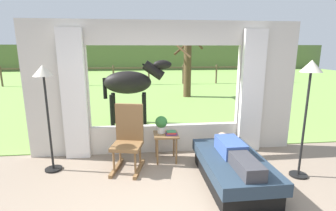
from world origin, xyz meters
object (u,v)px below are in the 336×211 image
at_px(recliner_sofa, 233,169).
at_px(potted_plant, 161,123).
at_px(side_table, 166,139).
at_px(floor_lamp_right, 309,84).
at_px(floor_lamp_left, 45,86).
at_px(book_stack, 171,133).
at_px(reclining_person, 235,152).
at_px(horse, 131,83).
at_px(pasture_tree, 187,66).
at_px(rocking_chair, 128,138).

bearing_deg(recliner_sofa, potted_plant, 136.34).
bearing_deg(side_table, floor_lamp_right, -21.35).
xyz_separation_m(floor_lamp_left, floor_lamp_right, (4.06, -0.65, 0.07)).
distance_m(recliner_sofa, book_stack, 1.24).
height_order(side_table, potted_plant, potted_plant).
bearing_deg(book_stack, recliner_sofa, -44.49).
xyz_separation_m(reclining_person, book_stack, (-0.85, 0.89, 0.03)).
relative_size(horse, pasture_tree, 0.61).
height_order(recliner_sofa, rocking_chair, rocking_chair).
relative_size(recliner_sofa, reclining_person, 1.19).
bearing_deg(floor_lamp_right, rocking_chair, 167.57).
height_order(side_table, floor_lamp_left, floor_lamp_left).
bearing_deg(rocking_chair, potted_plant, 37.03).
distance_m(potted_plant, horse, 2.39).
relative_size(book_stack, floor_lamp_left, 0.11).
distance_m(recliner_sofa, floor_lamp_left, 3.24).
distance_m(side_table, floor_lamp_left, 2.22).
bearing_deg(floor_lamp_right, recliner_sofa, -176.12).
xyz_separation_m(rocking_chair, pasture_tree, (2.19, 6.39, 0.79)).
height_order(recliner_sofa, potted_plant, potted_plant).
relative_size(book_stack, horse, 0.11).
bearing_deg(rocking_chair, side_table, 29.85).
relative_size(side_table, pasture_tree, 0.17).
height_order(rocking_chair, horse, horse).
distance_m(reclining_person, book_stack, 1.23).
xyz_separation_m(floor_lamp_right, pasture_tree, (-0.58, 7.00, -0.18)).
distance_m(side_table, horse, 2.54).
bearing_deg(floor_lamp_right, reclining_person, -173.65).
relative_size(floor_lamp_left, floor_lamp_right, 0.96).
xyz_separation_m(book_stack, floor_lamp_right, (2.01, -0.76, 0.96)).
bearing_deg(side_table, reclining_person, -45.16).
bearing_deg(horse, floor_lamp_left, -25.20).
height_order(book_stack, horse, horse).
height_order(rocking_chair, floor_lamp_left, floor_lamp_left).
height_order(rocking_chair, potted_plant, rocking_chair).
xyz_separation_m(book_stack, horse, (-0.79, 2.39, 0.60)).
distance_m(book_stack, pasture_tree, 6.45).
relative_size(reclining_person, book_stack, 7.04).
relative_size(floor_lamp_right, pasture_tree, 0.63).
xyz_separation_m(rocking_chair, floor_lamp_right, (2.77, -0.61, 0.97)).
distance_m(reclining_person, pasture_tree, 7.20).
distance_m(side_table, book_stack, 0.17).
bearing_deg(floor_lamp_left, recliner_sofa, -14.13).
relative_size(reclining_person, floor_lamp_left, 0.80).
bearing_deg(pasture_tree, recliner_sofa, -94.68).
bearing_deg(recliner_sofa, book_stack, 134.99).
height_order(potted_plant, horse, horse).
bearing_deg(floor_lamp_right, pasture_tree, 94.70).
bearing_deg(potted_plant, horse, 105.11).
xyz_separation_m(reclining_person, pasture_tree, (0.58, 7.13, 0.82)).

